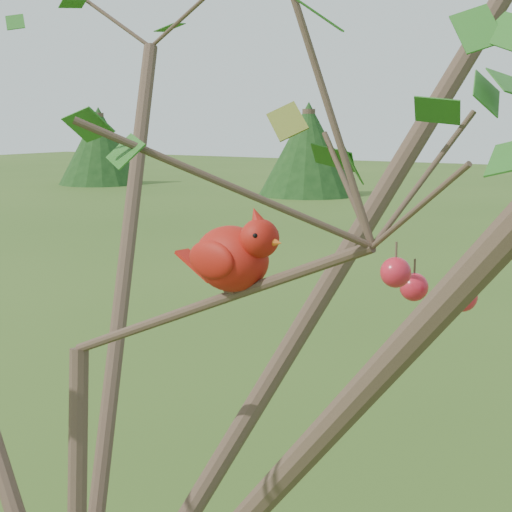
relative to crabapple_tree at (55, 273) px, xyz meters
The scene contains 2 objects.
crabapple_tree is the anchor object (origin of this frame).
cardinal 0.31m from the crabapple_tree, 17.91° to the left, with size 0.21×0.12×0.15m.
Camera 1 is at (0.96, -0.92, 2.37)m, focal length 55.00 mm.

